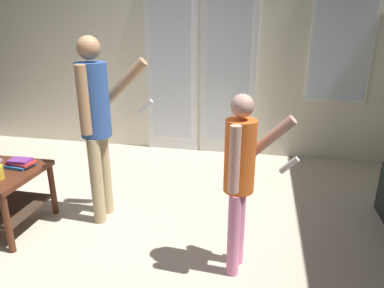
% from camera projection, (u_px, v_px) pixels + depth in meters
% --- Properties ---
extents(ground_plane, '(5.97, 4.63, 0.02)m').
position_uv_depth(ground_plane, '(84.00, 245.00, 2.69)').
color(ground_plane, beige).
extents(wall_back_with_doors, '(5.97, 0.09, 2.67)m').
position_uv_depth(wall_back_with_doors, '(169.00, 50.00, 4.35)').
color(wall_back_with_doors, silver).
rests_on(wall_back_with_doors, ground_plane).
extents(person_adult, '(0.55, 0.42, 1.54)m').
position_uv_depth(person_adult, '(96.00, 116.00, 2.77)').
color(person_adult, tan).
rests_on(person_adult, ground_plane).
extents(person_child, '(0.47, 0.33, 1.23)m').
position_uv_depth(person_child, '(241.00, 171.00, 2.18)').
color(person_child, pink).
rests_on(person_child, ground_plane).
extents(book_stack, '(0.23, 0.18, 0.07)m').
position_uv_depth(book_stack, '(20.00, 163.00, 2.82)').
color(book_stack, '#256BB5').
rests_on(book_stack, coffee_table).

